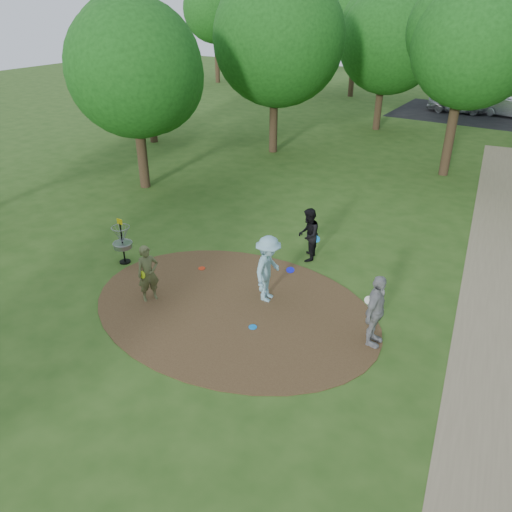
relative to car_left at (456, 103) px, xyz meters
The scene contains 14 objects.
ground 30.03m from the car_left, 88.31° to the right, with size 100.00×100.00×0.00m, color #2D5119.
dirt_clearing 30.03m from the car_left, 88.31° to the right, with size 8.40×8.40×0.02m, color #47301C.
footpath 28.97m from the car_left, 75.22° to the right, with size 2.00×40.00×0.01m, color #8C7A5B.
parking_lot 2.97m from the car_left, ahead, with size 14.00×8.00×0.01m, color black.
player_observer_with_disc 30.94m from the car_left, 92.51° to the right, with size 0.65×0.73×1.69m.
player_throwing_with_disc 29.15m from the car_left, 87.09° to the right, with size 1.29×1.38×1.98m.
player_walking_with_disc 26.35m from the car_left, 87.15° to the right, with size 0.91×1.03×1.77m.
player_waiting_with_disc 29.84m from the car_left, 80.87° to the right, with size 0.55×1.14×1.93m.
disc_ground_blue 30.58m from the car_left, 86.49° to the right, with size 0.22×0.22×0.02m, color #0D81E9.
disc_ground_red 28.76m from the car_left, 92.41° to the right, with size 0.22×0.22×0.02m, color red.
car_left is the anchor object (origin of this frame).
car_right 3.68m from the car_left, ahead, with size 1.35×3.88×1.28m, color #AAACB2.
disc_golf_basket 29.93m from the car_left, 96.93° to the right, with size 0.63×0.63×1.54m.
tree_ring 20.60m from the car_left, 82.67° to the right, with size 37.08×45.74×9.20m.
Camera 1 is at (6.79, -9.50, 7.78)m, focal length 35.00 mm.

